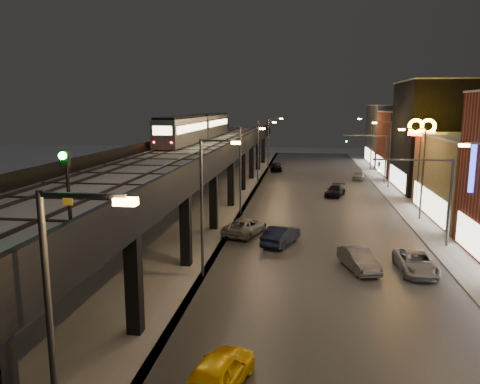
{
  "coord_description": "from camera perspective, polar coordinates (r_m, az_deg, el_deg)",
  "views": [
    {
      "loc": [
        5.7,
        -15.44,
        11.04
      ],
      "look_at": [
        1.23,
        16.82,
        5.0
      ],
      "focal_mm": 35.0,
      "sensor_mm": 36.0,
      "label": 1
    }
  ],
  "objects": [
    {
      "name": "building_e",
      "position": [
        79.79,
        21.22,
        5.51
      ],
      "size": [
        12.2,
        12.2,
        10.16
      ],
      "color": "brown",
      "rests_on": "ground"
    },
    {
      "name": "viaduct_trackbed",
      "position": [
        49.06,
        -5.98,
        5.0
      ],
      "size": [
        8.4,
        100.0,
        0.32
      ],
      "color": "#B2B7C1",
      "rests_on": "elevated_viaduct"
    },
    {
      "name": "viaduct_parapet_far",
      "position": [
        50.26,
        -10.82,
        5.54
      ],
      "size": [
        0.3,
        100.0,
        1.1
      ],
      "primitive_type": "cube",
      "color": "black",
      "rests_on": "elevated_viaduct"
    },
    {
      "name": "elevated_viaduct",
      "position": [
        49.01,
        -5.99,
        4.09
      ],
      "size": [
        9.0,
        100.0,
        6.3
      ],
      "color": "black",
      "rests_on": "ground"
    },
    {
      "name": "rail_signal",
      "position": [
        16.51,
        -20.43,
        1.83
      ],
      "size": [
        0.35,
        0.43,
        2.98
      ],
      "color": "black",
      "rests_on": "viaduct_trackbed"
    },
    {
      "name": "streetlight_left_0",
      "position": [
        13.42,
        -21.05,
        -15.85
      ],
      "size": [
        2.57,
        0.28,
        9.0
      ],
      "color": "#38383A",
      "rests_on": "ground"
    },
    {
      "name": "traffic_light_rig_a",
      "position": [
        39.33,
        22.7,
        0.11
      ],
      "size": [
        6.1,
        0.34,
        7.0
      ],
      "color": "#38383A",
      "rests_on": "ground"
    },
    {
      "name": "building_d",
      "position": [
        66.14,
        24.08,
        6.16
      ],
      "size": [
        12.2,
        13.2,
        14.16
      ],
      "color": "black",
      "rests_on": "ground"
    },
    {
      "name": "car_onc_white",
      "position": [
        58.66,
        11.52,
        0.1
      ],
      "size": [
        3.03,
        4.89,
        1.32
      ],
      "primitive_type": "imported",
      "rotation": [
        0.0,
        0.0,
        -0.28
      ],
      "color": "black",
      "rests_on": "ground"
    },
    {
      "name": "car_onc_red",
      "position": [
        72.62,
        14.24,
        1.97
      ],
      "size": [
        2.31,
        4.17,
        1.34
      ],
      "primitive_type": "imported",
      "rotation": [
        0.0,
        0.0,
        -0.19
      ],
      "color": "#919498",
      "rests_on": "ground"
    },
    {
      "name": "car_far_white",
      "position": [
        79.87,
        4.42,
        3.08
      ],
      "size": [
        2.37,
        4.66,
        1.52
      ],
      "primitive_type": "imported",
      "rotation": [
        0.0,
        0.0,
        3.27
      ],
      "color": "black",
      "rests_on": "ground"
    },
    {
      "name": "viaduct_parapet_streetside",
      "position": [
        48.19,
        -0.92,
        5.51
      ],
      "size": [
        0.3,
        100.0,
        1.1
      ],
      "primitive_type": "cube",
      "color": "black",
      "rests_on": "elevated_viaduct"
    },
    {
      "name": "sign_mcdonalds",
      "position": [
        53.78,
        21.23,
        6.37
      ],
      "size": [
        2.88,
        0.72,
        9.68
      ],
      "color": "#38383A",
      "rests_on": "ground"
    },
    {
      "name": "streetlight_left_2",
      "position": [
        47.2,
        0.37,
        3.44
      ],
      "size": [
        2.57,
        0.28,
        9.0
      ],
      "color": "#38383A",
      "rests_on": "ground"
    },
    {
      "name": "streetlight_left_1",
      "position": [
        29.67,
        -4.19,
        -0.81
      ],
      "size": [
        2.57,
        0.28,
        9.0
      ],
      "color": "#38383A",
      "rests_on": "ground"
    },
    {
      "name": "car_near_white",
      "position": [
        37.63,
        5.01,
        -5.38
      ],
      "size": [
        3.09,
        4.94,
        1.54
      ],
      "primitive_type": "imported",
      "rotation": [
        0.0,
        0.0,
        2.8
      ],
      "color": "black",
      "rests_on": "ground"
    },
    {
      "name": "under_viaduct_pavement",
      "position": [
        52.94,
        -5.06,
        -1.54
      ],
      "size": [
        11.0,
        120.0,
        0.06
      ],
      "primitive_type": "cube",
      "color": "#9FA1A8",
      "rests_on": "ground"
    },
    {
      "name": "car_mid_silver",
      "position": [
        40.37,
        0.65,
        -4.28
      ],
      "size": [
        3.87,
        5.78,
        1.47
      ],
      "primitive_type": "imported",
      "rotation": [
        0.0,
        0.0,
        2.85
      ],
      "color": "gray",
      "rests_on": "ground"
    },
    {
      "name": "streetlight_left_3",
      "position": [
        64.99,
        2.46,
        5.37
      ],
      "size": [
        2.57,
        0.28,
        9.0
      ],
      "color": "#38383A",
      "rests_on": "ground"
    },
    {
      "name": "car_onc_silver",
      "position": [
        32.96,
        14.25,
        -8.07
      ],
      "size": [
        2.73,
        4.65,
        1.45
      ],
      "primitive_type": "imported",
      "rotation": [
        0.0,
        0.0,
        0.29
      ],
      "color": "#555659",
      "rests_on": "ground"
    },
    {
      "name": "car_taxi",
      "position": [
        19.52,
        -2.63,
        -21.27
      ],
      "size": [
        2.73,
        4.76,
        1.52
      ],
      "primitive_type": "imported",
      "rotation": [
        0.0,
        0.0,
        2.92
      ],
      "color": "#FCBD00",
      "rests_on": "ground"
    },
    {
      "name": "building_f",
      "position": [
        93.41,
        19.3,
        6.57
      ],
      "size": [
        12.2,
        16.2,
        11.16
      ],
      "color": "#414142",
      "rests_on": "ground"
    },
    {
      "name": "subway_train",
      "position": [
        63.39,
        -5.11,
        7.91
      ],
      "size": [
        2.7,
        32.29,
        3.22
      ],
      "color": "gray",
      "rests_on": "viaduct_trackbed"
    },
    {
      "name": "streetlight_right_4",
      "position": [
        83.37,
        15.56,
        6.13
      ],
      "size": [
        2.56,
        0.28,
        9.0
      ],
      "color": "#38383A",
      "rests_on": "ground"
    },
    {
      "name": "streetlight_right_3",
      "position": [
        65.63,
        17.6,
        4.94
      ],
      "size": [
        2.56,
        0.28,
        9.0
      ],
      "color": "#38383A",
      "rests_on": "ground"
    },
    {
      "name": "road_surface",
      "position": [
        51.66,
        9.71,
        -1.95
      ],
      "size": [
        17.0,
        120.0,
        0.06
      ],
      "primitive_type": "cube",
      "color": "#46474D",
      "rests_on": "ground"
    },
    {
      "name": "traffic_light_rig_b",
      "position": [
        68.51,
        16.41,
        4.6
      ],
      "size": [
        6.1,
        0.34,
        7.0
      ],
      "color": "#38383A",
      "rests_on": "ground"
    },
    {
      "name": "streetlight_left_4",
      "position": [
        82.87,
        3.65,
        6.46
      ],
      "size": [
        2.57,
        0.28,
        9.0
      ],
      "color": "#38383A",
      "rests_on": "ground"
    },
    {
      "name": "car_onc_dark",
      "position": [
        33.62,
        20.63,
        -8.14
      ],
      "size": [
        2.37,
        4.94,
        1.36
      ],
      "primitive_type": "imported",
      "rotation": [
        0.0,
        0.0,
        0.02
      ],
      "color": "#9197A2",
      "rests_on": "ground"
    },
    {
      "name": "sidewalk_right",
      "position": [
        52.95,
        20.59,
        -2.14
      ],
      "size": [
        4.0,
        120.0,
        0.14
      ],
      "primitive_type": "cube",
      "color": "#9FA1A8",
      "rests_on": "ground"
    },
    {
      "name": "streetlight_right_2",
      "position": [
        48.08,
        21.11,
        2.86
      ],
      "size": [
        2.56,
        0.28,
        9.0
      ],
      "color": "#38383A",
      "rests_on": "ground"
    }
  ]
}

